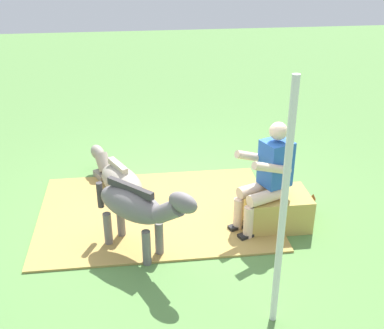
{
  "coord_description": "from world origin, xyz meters",
  "views": [
    {
      "loc": [
        0.45,
        4.98,
        3.12
      ],
      "look_at": [
        -0.21,
        -0.24,
        0.55
      ],
      "focal_mm": 45.04,
      "sensor_mm": 36.0,
      "label": 1
    }
  ],
  "objects": [
    {
      "name": "soda_bottle",
      "position": [
        -1.64,
        0.14,
        0.12
      ],
      "size": [
        0.07,
        0.07,
        0.25
      ],
      "color": "brown",
      "rests_on": "ground"
    },
    {
      "name": "pony_standing",
      "position": [
        0.47,
        0.71,
        0.56
      ],
      "size": [
        1.07,
        1.05,
        0.93
      ],
      "color": "slate",
      "rests_on": "ground"
    },
    {
      "name": "hay_patch",
      "position": [
        0.25,
        -0.08,
        0.01
      ],
      "size": [
        2.83,
        2.01,
        0.02
      ],
      "primitive_type": "cube",
      "color": "#AD8C47",
      "rests_on": "ground"
    },
    {
      "name": "pony_lying",
      "position": [
        0.71,
        -0.69,
        0.19
      ],
      "size": [
        0.84,
        1.32,
        0.42
      ],
      "color": "gray",
      "rests_on": "ground"
    },
    {
      "name": "tent_pole_left",
      "position": [
        -0.67,
        1.84,
        1.11
      ],
      "size": [
        0.06,
        0.06,
        2.23
      ],
      "primitive_type": "cylinder",
      "color": "silver",
      "rests_on": "ground"
    },
    {
      "name": "person_seated",
      "position": [
        -0.97,
        0.39,
        0.69
      ],
      "size": [
        0.72,
        0.57,
        1.28
      ],
      "color": "beige",
      "rests_on": "ground"
    },
    {
      "name": "hay_bale",
      "position": [
        -1.12,
        0.35,
        0.2
      ],
      "size": [
        0.74,
        0.53,
        0.4
      ],
      "primitive_type": "cube",
      "color": "tan",
      "rests_on": "ground"
    },
    {
      "name": "ground_plane",
      "position": [
        0.0,
        0.0,
        0.0
      ],
      "size": [
        24.0,
        24.0,
        0.0
      ],
      "primitive_type": "plane",
      "color": "#568442"
    }
  ]
}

